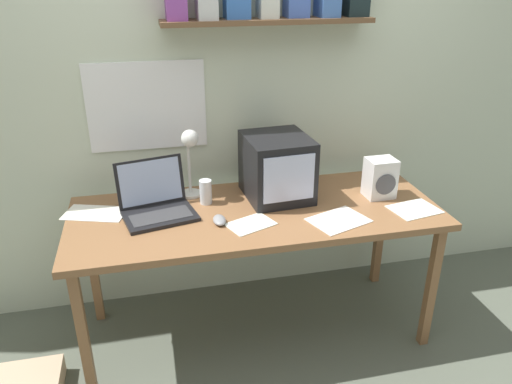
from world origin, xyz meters
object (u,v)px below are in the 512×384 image
object	(u,v)px
desk_lamp	(190,153)
computer_mouse	(219,220)
loose_paper_near_laptop	(339,220)
crt_monitor	(277,167)
loose_paper_near_monitor	(251,224)
open_notebook	(95,213)
printed_handout	(414,209)
corner_desk	(256,220)
juice_glass	(206,193)
laptop	(156,201)
space_heater	(380,178)

from	to	relation	value
desk_lamp	computer_mouse	size ratio (longest dim) A/B	3.56
loose_paper_near_laptop	crt_monitor	bearing A→B (deg)	123.12
loose_paper_near_monitor	open_notebook	world-z (taller)	same
computer_mouse	printed_handout	size ratio (longest dim) A/B	0.41
corner_desk	loose_paper_near_monitor	xyz separation A→B (m)	(-0.06, -0.14, 0.06)
printed_handout	loose_paper_near_laptop	xyz separation A→B (m)	(-0.42, -0.03, 0.00)
computer_mouse	printed_handout	distance (m)	0.98
open_notebook	crt_monitor	bearing A→B (deg)	0.08
printed_handout	open_notebook	size ratio (longest dim) A/B	0.78
juice_glass	loose_paper_near_laptop	distance (m)	0.69
laptop	computer_mouse	bearing A→B (deg)	-44.38
printed_handout	loose_paper_near_monitor	bearing A→B (deg)	177.97
printed_handout	open_notebook	distance (m)	1.59
crt_monitor	juice_glass	bearing A→B (deg)	176.08
space_heater	open_notebook	xyz separation A→B (m)	(-1.45, 0.12, -0.10)
space_heater	laptop	bearing A→B (deg)	174.91
laptop	juice_glass	bearing A→B (deg)	-0.42
crt_monitor	loose_paper_near_laptop	distance (m)	0.43
corner_desk	juice_glass	bearing A→B (deg)	149.53
laptop	juice_glass	xyz separation A→B (m)	(0.25, 0.05, -0.01)
crt_monitor	space_heater	xyz separation A→B (m)	(0.53, -0.12, -0.06)
computer_mouse	space_heater	bearing A→B (deg)	7.42
desk_lamp	loose_paper_near_laptop	world-z (taller)	desk_lamp
corner_desk	juice_glass	xyz separation A→B (m)	(-0.23, 0.14, 0.12)
corner_desk	desk_lamp	bearing A→B (deg)	143.85
computer_mouse	loose_paper_near_laptop	xyz separation A→B (m)	(0.56, -0.10, -0.01)
desk_lamp	loose_paper_near_monitor	size ratio (longest dim) A/B	1.48
desk_lamp	loose_paper_near_laptop	xyz separation A→B (m)	(0.66, -0.41, -0.25)
corner_desk	loose_paper_near_laptop	xyz separation A→B (m)	(0.36, -0.20, 0.06)
crt_monitor	printed_handout	bearing A→B (deg)	-30.43
computer_mouse	juice_glass	bearing A→B (deg)	98.08
space_heater	loose_paper_near_laptop	xyz separation A→B (m)	(-0.31, -0.22, -0.10)
printed_handout	loose_paper_near_laptop	distance (m)	0.42
juice_glass	printed_handout	bearing A→B (deg)	-17.00
corner_desk	space_heater	xyz separation A→B (m)	(0.67, 0.02, 0.16)
corner_desk	desk_lamp	size ratio (longest dim) A/B	4.88
laptop	open_notebook	xyz separation A→B (m)	(-0.30, 0.06, -0.06)
space_heater	loose_paper_near_monitor	bearing A→B (deg)	-169.50
crt_monitor	loose_paper_near_monitor	world-z (taller)	crt_monitor
juice_glass	crt_monitor	bearing A→B (deg)	0.38
corner_desk	printed_handout	world-z (taller)	printed_handout
juice_glass	computer_mouse	size ratio (longest dim) A/B	1.19
open_notebook	juice_glass	bearing A→B (deg)	-0.12
space_heater	printed_handout	xyz separation A→B (m)	(0.11, -0.19, -0.10)
laptop	space_heater	size ratio (longest dim) A/B	1.88
space_heater	printed_handout	bearing A→B (deg)	-62.63
crt_monitor	loose_paper_near_laptop	size ratio (longest dim) A/B	1.20
space_heater	crt_monitor	bearing A→B (deg)	165.16
laptop	crt_monitor	bearing A→B (deg)	-7.40
juice_glass	loose_paper_near_monitor	bearing A→B (deg)	-57.97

